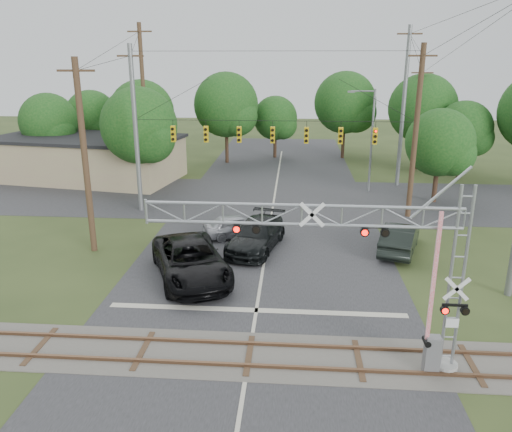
# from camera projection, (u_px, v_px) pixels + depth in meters

# --- Properties ---
(ground) EXTENTS (160.00, 160.00, 0.00)m
(ground) POSITION_uv_depth(u_px,v_px,m) (244.00, 390.00, 16.51)
(ground) COLOR #31401D
(ground) RESTS_ON ground
(road_main) EXTENTS (14.00, 90.00, 0.02)m
(road_main) POSITION_uv_depth(u_px,v_px,m) (263.00, 269.00, 26.02)
(road_main) COLOR #29292C
(road_main) RESTS_ON ground
(road_cross) EXTENTS (90.00, 12.00, 0.02)m
(road_cross) POSITION_uv_depth(u_px,v_px,m) (274.00, 198.00, 39.33)
(road_cross) COLOR #29292C
(road_cross) RESTS_ON ground
(railroad_track) EXTENTS (90.00, 3.20, 0.17)m
(railroad_track) POSITION_uv_depth(u_px,v_px,m) (249.00, 355.00, 18.40)
(railroad_track) COLOR #534E48
(railroad_track) RESTS_ON ground
(crossing_gantry) EXTENTS (10.88, 0.86, 6.73)m
(crossing_gantry) POSITION_uv_depth(u_px,v_px,m) (362.00, 257.00, 16.53)
(crossing_gantry) COLOR gray
(crossing_gantry) RESTS_ON ground
(traffic_signal_span) EXTENTS (19.34, 0.36, 11.50)m
(traffic_signal_span) POSITION_uv_depth(u_px,v_px,m) (286.00, 133.00, 33.75)
(traffic_signal_span) COLOR slate
(traffic_signal_span) RESTS_ON ground
(pickup_black) EXTENTS (5.53, 7.52, 1.90)m
(pickup_black) POSITION_uv_depth(u_px,v_px,m) (191.00, 260.00, 24.73)
(pickup_black) COLOR black
(pickup_black) RESTS_ON ground
(car_dark) EXTENTS (3.60, 6.18, 1.68)m
(car_dark) POSITION_uv_depth(u_px,v_px,m) (256.00, 235.00, 28.63)
(car_dark) COLOR black
(car_dark) RESTS_ON ground
(sedan_silver) EXTENTS (4.51, 3.06, 1.42)m
(sedan_silver) POSITION_uv_depth(u_px,v_px,m) (237.00, 226.00, 30.63)
(sedan_silver) COLOR #A7A8AF
(sedan_silver) RESTS_ON ground
(suv_dark) EXTENTS (3.22, 5.29, 1.65)m
(suv_dark) POSITION_uv_depth(u_px,v_px,m) (400.00, 238.00, 28.26)
(suv_dark) COLOR black
(suv_dark) RESTS_ON ground
(commercial_building) EXTENTS (17.70, 11.10, 3.85)m
(commercial_building) POSITION_uv_depth(u_px,v_px,m) (87.00, 158.00, 45.30)
(commercial_building) COLOR tan
(commercial_building) RESTS_ON ground
(streetlight) EXTENTS (2.21, 0.23, 8.29)m
(streetlight) POSITION_uv_depth(u_px,v_px,m) (370.00, 136.00, 40.02)
(streetlight) COLOR slate
(streetlight) RESTS_ON ground
(utility_poles) EXTENTS (26.23, 27.26, 14.24)m
(utility_poles) POSITION_uv_depth(u_px,v_px,m) (316.00, 121.00, 35.22)
(utility_poles) COLOR #453120
(utility_poles) RESTS_ON ground
(treeline) EXTENTS (49.99, 23.43, 9.72)m
(treeline) POSITION_uv_depth(u_px,v_px,m) (294.00, 114.00, 47.15)
(treeline) COLOR #3D281C
(treeline) RESTS_ON ground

